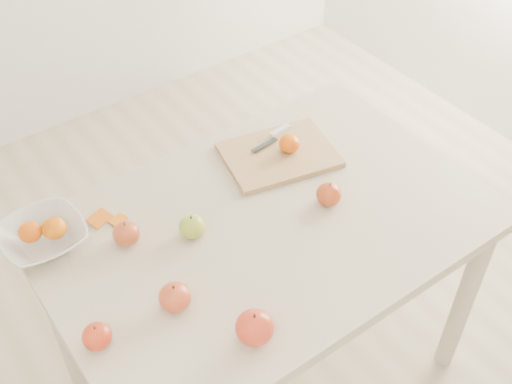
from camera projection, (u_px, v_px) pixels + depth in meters
ground at (264, 369)px, 2.25m from camera, size 3.50×3.50×0.00m
table at (266, 245)px, 1.81m from camera, size 1.20×0.80×0.75m
cutting_board at (279, 155)px, 1.93m from camera, size 0.37×0.30×0.02m
board_tangerine at (289, 143)px, 1.91m from camera, size 0.06×0.06×0.05m
fruit_bowl at (43, 237)px, 1.66m from camera, size 0.22×0.22×0.05m
bowl_tangerine_near at (30, 232)px, 1.64m from camera, size 0.06×0.06×0.05m
bowl_tangerine_far at (54, 228)px, 1.65m from camera, size 0.06×0.06×0.06m
orange_peel_a at (100, 220)px, 1.74m from camera, size 0.07×0.06×0.01m
orange_peel_b at (118, 220)px, 1.74m from camera, size 0.05×0.04×0.01m
paring_knife at (277, 133)px, 1.98m from camera, size 0.17×0.05×0.01m
apple_green at (192, 227)px, 1.68m from camera, size 0.07×0.07×0.06m
apple_red_c at (255, 327)px, 1.44m from camera, size 0.09×0.09×0.08m
apple_red_e at (329, 194)px, 1.77m from camera, size 0.07×0.07×0.06m
apple_red_d at (97, 336)px, 1.43m from camera, size 0.07×0.07×0.06m
apple_red_a at (126, 233)px, 1.66m from camera, size 0.07×0.07×0.06m
apple_red_b at (175, 297)px, 1.51m from camera, size 0.08×0.08×0.07m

